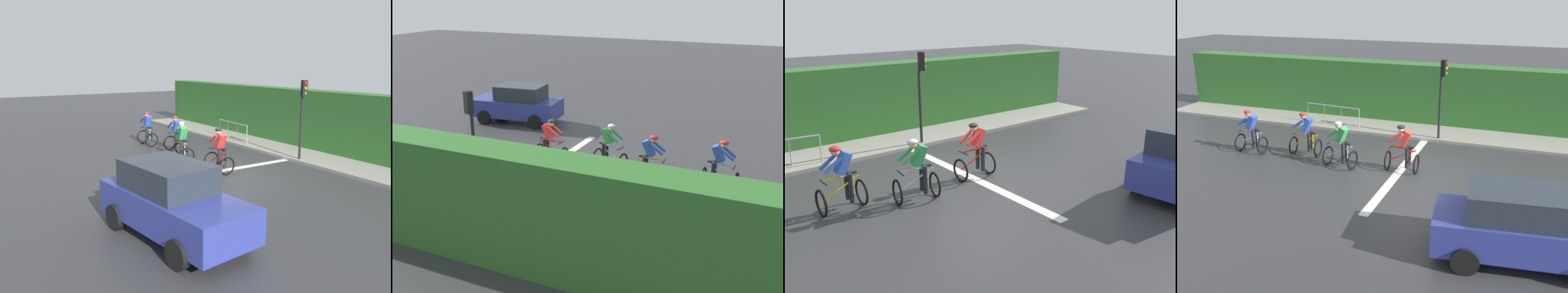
% 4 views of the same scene
% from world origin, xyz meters
% --- Properties ---
extents(ground_plane, '(80.00, 80.00, 0.00)m').
position_xyz_m(ground_plane, '(0.00, 0.00, 0.00)').
color(ground_plane, '#333335').
extents(sidewalk_kerb, '(2.80, 23.14, 0.12)m').
position_xyz_m(sidewalk_kerb, '(4.87, 2.00, 0.06)').
color(sidewalk_kerb, gray).
rests_on(sidewalk_kerb, ground).
extents(stone_wall_low, '(0.44, 23.14, 0.41)m').
position_xyz_m(stone_wall_low, '(5.77, 2.00, 0.21)').
color(stone_wall_low, gray).
rests_on(stone_wall_low, ground).
extents(hedge_wall, '(1.10, 23.14, 2.77)m').
position_xyz_m(hedge_wall, '(6.07, 2.00, 1.38)').
color(hedge_wall, '#2D6628').
rests_on(hedge_wall, ground).
extents(road_marking_stop_line, '(7.00, 0.30, 0.01)m').
position_xyz_m(road_marking_stop_line, '(0.00, 0.36, 0.00)').
color(road_marking_stop_line, silver).
rests_on(road_marking_stop_line, ground).
extents(cyclist_lead, '(0.71, 1.10, 1.66)m').
position_xyz_m(cyclist_lead, '(-0.13, 6.22, 0.80)').
color(cyclist_lead, black).
rests_on(cyclist_lead, ground).
extents(cyclist_second, '(0.71, 1.10, 1.66)m').
position_xyz_m(cyclist_second, '(0.28, 4.10, 0.80)').
color(cyclist_second, black).
rests_on(cyclist_second, ground).
extents(cyclist_mid, '(0.83, 1.17, 1.66)m').
position_xyz_m(cyclist_mid, '(-0.37, 2.40, 0.80)').
color(cyclist_mid, black).
rests_on(cyclist_mid, ground).
extents(cyclist_fourth, '(0.68, 1.08, 1.66)m').
position_xyz_m(cyclist_fourth, '(-0.03, 0.25, 0.80)').
color(cyclist_fourth, black).
rests_on(cyclist_fourth, ground).
extents(car_navy, '(2.27, 4.28, 1.76)m').
position_xyz_m(car_navy, '(-4.24, -3.79, 0.87)').
color(car_navy, navy).
rests_on(car_navy, ground).
extents(traffic_light_near_crossing, '(0.25, 0.31, 3.34)m').
position_xyz_m(traffic_light_near_crossing, '(3.68, -0.23, 2.22)').
color(traffic_light_near_crossing, black).
rests_on(traffic_light_near_crossing, ground).
extents(pedestrian_railing_kerbside, '(0.32, 2.69, 1.03)m').
position_xyz_m(pedestrian_railing_kerbside, '(3.97, 4.73, 0.75)').
color(pedestrian_railing_kerbside, '#999EA3').
rests_on(pedestrian_railing_kerbside, ground).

